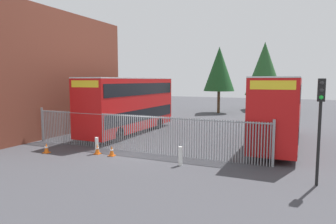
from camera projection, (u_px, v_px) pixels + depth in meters
The scene contains 13 objects.
ground_plane at pixel (188, 131), 25.05m from camera, with size 100.00×100.00×0.00m, color #3D3D42.
depot_building_brick at pixel (23, 74), 24.49m from camera, with size 8.15×15.37×9.48m, color brown.
palisade_fence at pixel (138, 132), 17.73m from camera, with size 15.29×0.14×2.35m.
double_decker_bus_near_gate at pixel (279, 108), 19.62m from camera, with size 2.54×10.81×4.42m.
double_decker_bus_behind_fence_left at pixel (130, 103), 24.00m from camera, with size 2.54×10.81×4.42m.
bollard_near_left at pixel (97, 146), 17.37m from camera, with size 0.20×0.20×0.95m, color silver.
bollard_center_front at pixel (180, 156), 14.97m from camera, with size 0.20×0.20×0.95m, color silver.
traffic_cone_by_gate at pixel (46, 148), 17.56m from camera, with size 0.34×0.34×0.59m.
traffic_cone_mid_forecourt at pixel (97, 149), 17.29m from camera, with size 0.34×0.34×0.59m.
traffic_cone_near_kerb at pixel (112, 151), 16.87m from camera, with size 0.34×0.34×0.59m.
traffic_light_kerbside at pixel (320, 112), 11.84m from camera, with size 0.28×0.33×4.30m.
tree_tall_back at pixel (219, 69), 38.73m from camera, with size 3.96×3.96×8.50m.
tree_short_side at pixel (264, 69), 42.66m from camera, with size 5.24×5.24×9.59m.
Camera 1 is at (8.61, -15.25, 4.23)m, focal length 32.22 mm.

